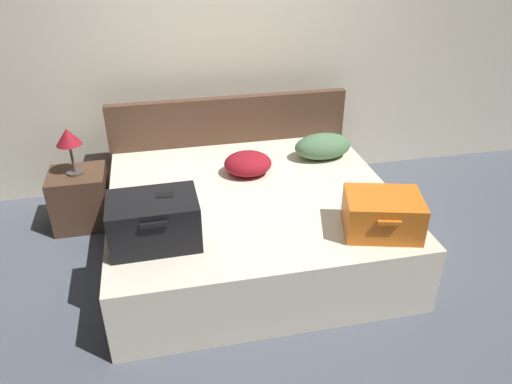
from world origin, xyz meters
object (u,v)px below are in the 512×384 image
(bed, at_px, (252,223))
(hard_case_medium, at_px, (382,214))
(hard_case_large, at_px, (154,220))
(nightstand, at_px, (80,199))
(pillow_near_headboard, at_px, (248,164))
(pillow_center_head, at_px, (323,146))
(table_lamp, at_px, (68,139))

(bed, xyz_separation_m, hard_case_medium, (0.71, -0.62, 0.37))
(hard_case_large, xyz_separation_m, hard_case_medium, (1.41, -0.18, -0.03))
(bed, distance_m, hard_case_large, 0.92)
(bed, xyz_separation_m, nightstand, (-1.30, 0.67, -0.01))
(pillow_near_headboard, xyz_separation_m, nightstand, (-1.33, 0.34, -0.34))
(pillow_center_head, bearing_deg, hard_case_medium, -89.11)
(pillow_center_head, distance_m, nightstand, 2.03)
(pillow_near_headboard, height_order, pillow_center_head, pillow_center_head)
(table_lamp, bearing_deg, pillow_center_head, -5.36)
(hard_case_large, xyz_separation_m, pillow_center_head, (1.40, 0.92, -0.05))
(bed, distance_m, nightstand, 1.46)
(bed, height_order, nightstand, bed)
(pillow_near_headboard, distance_m, table_lamp, 1.39)
(hard_case_large, bearing_deg, hard_case_medium, -8.13)
(hard_case_medium, xyz_separation_m, pillow_center_head, (-0.02, 1.10, -0.02))
(hard_case_large, distance_m, hard_case_medium, 1.42)
(hard_case_medium, xyz_separation_m, nightstand, (-2.01, 1.29, -0.38))
(hard_case_large, height_order, nightstand, hard_case_large)
(hard_case_large, relative_size, pillow_center_head, 1.14)
(hard_case_medium, relative_size, pillow_near_headboard, 1.48)
(nightstand, xyz_separation_m, table_lamp, (0.00, -0.00, 0.53))
(pillow_near_headboard, bearing_deg, bed, -96.31)
(pillow_center_head, relative_size, table_lamp, 1.25)
(bed, height_order, hard_case_medium, hard_case_medium)
(pillow_center_head, bearing_deg, nightstand, 174.64)
(hard_case_medium, height_order, pillow_center_head, hard_case_medium)
(pillow_center_head, bearing_deg, pillow_near_headboard, -167.22)
(bed, bearing_deg, hard_case_medium, -41.02)
(table_lamp, bearing_deg, bed, -27.22)
(pillow_near_headboard, bearing_deg, hard_case_large, -133.54)
(bed, height_order, hard_case_large, hard_case_large)
(hard_case_medium, relative_size, pillow_center_head, 1.15)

